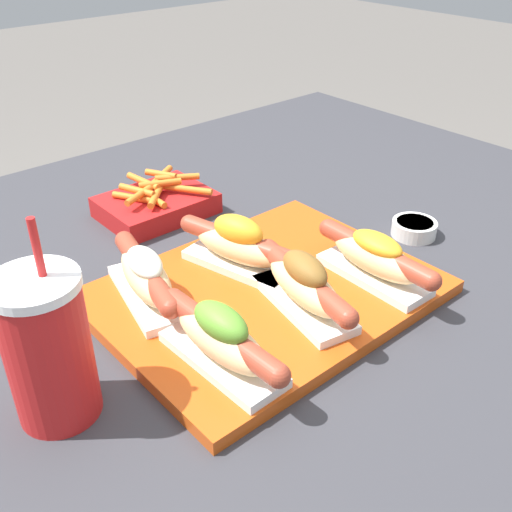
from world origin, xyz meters
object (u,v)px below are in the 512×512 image
(sauce_bowl, at_px, (414,228))
(fries_basket, at_px, (156,203))
(hot_dog_2, at_px, (375,258))
(hot_dog_4, at_px, (239,245))
(hot_dog_0, at_px, (222,339))
(hot_dog_1, at_px, (304,284))
(serving_tray, at_px, (266,293))
(hot_dog_3, at_px, (146,277))
(drink_cup, at_px, (48,349))

(sauce_bowl, height_order, fries_basket, fries_basket)
(hot_dog_2, distance_m, sauce_bowl, 0.18)
(hot_dog_2, relative_size, hot_dog_4, 1.03)
(hot_dog_0, relative_size, sauce_bowl, 2.89)
(sauce_bowl, bearing_deg, hot_dog_1, -172.05)
(hot_dog_1, relative_size, sauce_bowl, 2.85)
(serving_tray, height_order, hot_dog_2, hot_dog_2)
(hot_dog_3, height_order, sauce_bowl, hot_dog_3)
(hot_dog_1, bearing_deg, hot_dog_4, 90.23)
(hot_dog_1, bearing_deg, drink_cup, 170.09)
(hot_dog_4, distance_m, fries_basket, 0.25)
(hot_dog_1, relative_size, hot_dog_2, 0.98)
(hot_dog_4, height_order, drink_cup, drink_cup)
(serving_tray, distance_m, sauce_bowl, 0.30)
(hot_dog_1, xyz_separation_m, fries_basket, (0.02, 0.37, -0.03))
(hot_dog_3, height_order, drink_cup, drink_cup)
(serving_tray, relative_size, sauce_bowl, 6.09)
(hot_dog_0, bearing_deg, hot_dog_2, 0.15)
(hot_dog_1, distance_m, fries_basket, 0.37)
(fries_basket, bearing_deg, drink_cup, -135.57)
(hot_dog_1, relative_size, hot_dog_4, 1.01)
(sauce_bowl, bearing_deg, drink_cup, 178.73)
(hot_dog_4, xyz_separation_m, sauce_bowl, (0.29, -0.09, -0.04))
(hot_dog_2, bearing_deg, serving_tray, 147.62)
(hot_dog_1, relative_size, fries_basket, 1.12)
(serving_tray, height_order, sauce_bowl, sauce_bowl)
(hot_dog_2, bearing_deg, fries_basket, 104.63)
(serving_tray, relative_size, drink_cup, 1.90)
(hot_dog_0, xyz_separation_m, hot_dog_1, (0.14, 0.02, -0.00))
(serving_tray, distance_m, hot_dog_4, 0.08)
(hot_dog_0, bearing_deg, serving_tray, 30.46)
(hot_dog_1, bearing_deg, fries_basket, 87.15)
(hot_dog_4, bearing_deg, serving_tray, -95.23)
(hot_dog_4, height_order, sauce_bowl, hot_dog_4)
(fries_basket, bearing_deg, hot_dog_0, -112.66)
(hot_dog_2, bearing_deg, drink_cup, 170.81)
(serving_tray, distance_m, hot_dog_1, 0.08)
(serving_tray, bearing_deg, drink_cup, -177.90)
(hot_dog_0, relative_size, drink_cup, 0.90)
(hot_dog_4, relative_size, fries_basket, 1.11)
(hot_dog_1, relative_size, drink_cup, 0.89)
(hot_dog_4, bearing_deg, hot_dog_3, 172.46)
(hot_dog_0, relative_size, hot_dog_3, 1.02)
(serving_tray, distance_m, fries_basket, 0.31)
(hot_dog_2, relative_size, drink_cup, 0.90)
(sauce_bowl, bearing_deg, hot_dog_2, -161.80)
(drink_cup, bearing_deg, fries_basket, 44.43)
(drink_cup, xyz_separation_m, fries_basket, (0.32, 0.32, -0.06))
(hot_dog_0, distance_m, drink_cup, 0.18)
(sauce_bowl, bearing_deg, hot_dog_3, 166.05)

